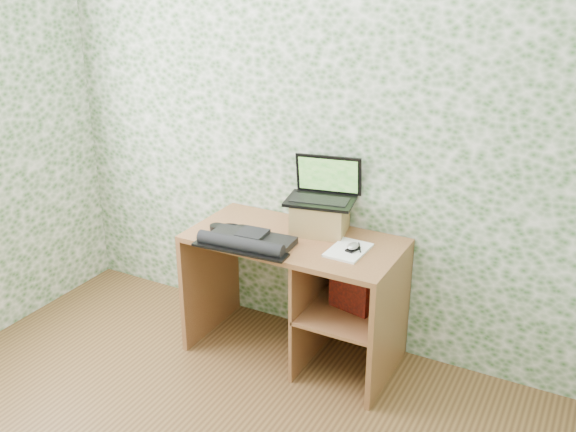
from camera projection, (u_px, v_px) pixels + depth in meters
The scene contains 10 objects.
wall_back at pixel (320, 129), 3.62m from camera, with size 3.50×3.50×0.00m, color silver.
desk at pixel (309, 281), 3.67m from camera, with size 1.20×0.60×0.75m.
riser at pixel (320, 217), 3.62m from camera, with size 0.30×0.25×0.18m, color olive.
laptop at pixel (324, 190), 3.60m from camera, with size 0.42×0.33×0.25m.
keyboard at pixel (247, 241), 3.47m from camera, with size 0.55×0.31×0.08m.
headphones at pixel (229, 229), 3.67m from camera, with size 0.22×0.20×0.03m.
notepad at pixel (348, 250), 3.41m from camera, with size 0.19×0.27×0.01m, color white.
mouse at pixel (353, 248), 3.39m from camera, with size 0.05×0.09×0.03m, color silver.
pen at pixel (360, 247), 3.42m from camera, with size 0.01×0.01×0.12m, color black.
red_box at pixel (351, 286), 3.50m from camera, with size 0.24×0.08×0.29m, color #9E1A0E.
Camera 1 is at (1.50, -1.46, 2.22)m, focal length 40.00 mm.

